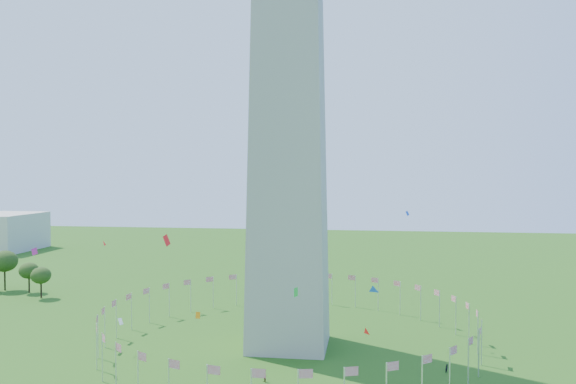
% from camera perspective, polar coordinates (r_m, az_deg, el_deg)
% --- Properties ---
extents(flag_ring, '(80.24, 80.24, 9.00)m').
position_cam_1_polar(flag_ring, '(126.41, 0.08, -13.41)').
color(flag_ring, silver).
rests_on(flag_ring, ground).
extents(kites_aloft, '(107.75, 74.46, 32.82)m').
position_cam_1_polar(kites_aloft, '(92.99, 3.57, -10.03)').
color(kites_aloft, blue).
rests_on(kites_aloft, ground).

